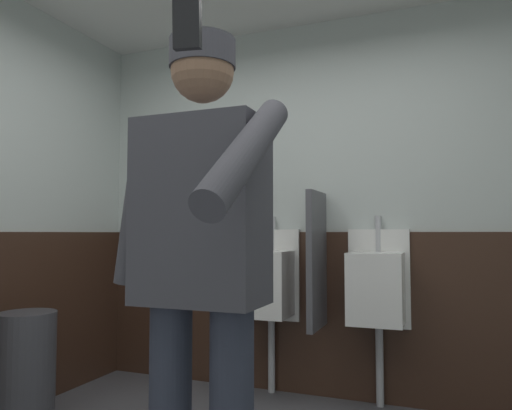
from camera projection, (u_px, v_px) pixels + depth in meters
wall_back at (320, 205)px, 3.45m from camera, size 4.05×0.12×2.66m
wainscot_band_back at (319, 313)px, 3.33m from camera, size 3.45×0.03×1.13m
urinal_left at (267, 283)px, 3.33m from camera, size 0.40×0.34×1.24m
urinal_middle at (377, 287)px, 3.06m from camera, size 0.40×0.34×1.24m
privacy_divider_panel at (317, 259)px, 3.14m from camera, size 0.04×0.40×0.90m
person at (200, 260)px, 1.54m from camera, size 0.63×0.60×1.77m
cell_phone at (187, 24)px, 1.02m from camera, size 0.06×0.04×0.11m
trash_bin at (26, 372)px, 2.71m from camera, size 0.32×0.32×0.67m
soap_dispenser at (154, 210)px, 3.84m from camera, size 0.10×0.07×0.18m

